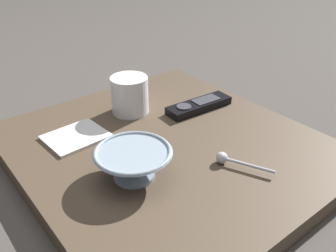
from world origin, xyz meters
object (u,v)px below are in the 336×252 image
object	(u,v)px
coffee_mug	(130,95)
tv_remote_near	(199,105)
cereal_bowl	(133,162)
folded_napkin	(76,137)
teaspoon	(228,159)

from	to	relation	value
coffee_mug	tv_remote_near	distance (m)	0.17
cereal_bowl	folded_napkin	size ratio (longest dim) A/B	1.09
cereal_bowl	folded_napkin	world-z (taller)	cereal_bowl
tv_remote_near	coffee_mug	bearing A→B (deg)	-33.47
cereal_bowl	teaspoon	xyz separation A→B (m)	(-0.16, 0.08, -0.02)
coffee_mug	folded_napkin	xyz separation A→B (m)	(0.16, 0.03, -0.04)
teaspoon	tv_remote_near	bearing A→B (deg)	-119.54
coffee_mug	tv_remote_near	world-z (taller)	coffee_mug
teaspoon	coffee_mug	bearing A→B (deg)	-85.51
cereal_bowl	tv_remote_near	world-z (taller)	cereal_bowl
cereal_bowl	tv_remote_near	size ratio (longest dim) A/B	0.81
teaspoon	tv_remote_near	xyz separation A→B (m)	(-0.12, -0.21, -0.00)
tv_remote_near	cereal_bowl	bearing A→B (deg)	24.55
folded_napkin	coffee_mug	bearing A→B (deg)	-169.68
cereal_bowl	coffee_mug	distance (m)	0.26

